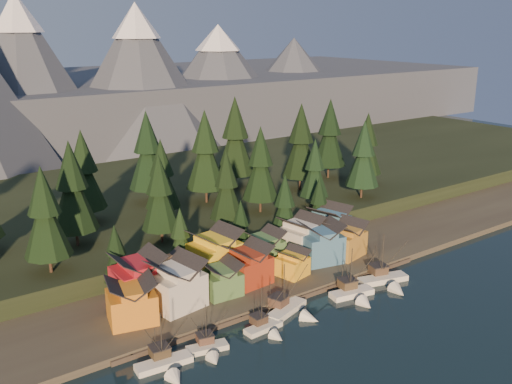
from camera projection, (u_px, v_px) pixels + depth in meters
ground at (334, 334)px, 111.98m from camera, size 500.00×500.00×0.00m
shore_strip at (225, 263)px, 142.96m from camera, size 400.00×50.00×1.50m
hillside at (140, 205)px, 181.32m from camera, size 420.00×100.00×6.00m
dock at (282, 300)px, 124.70m from camera, size 80.00×4.00×1.00m
mountain_ridge at (18, 95)px, 268.80m from camera, size 560.00×190.00×90.00m
boat_0 at (166, 359)px, 99.85m from camera, size 10.72×11.51×11.48m
boat_1 at (209, 343)px, 104.96m from camera, size 8.35×8.88×10.23m
boat_2 at (266, 323)px, 112.11m from camera, size 8.35×9.03×10.14m
boat_3 at (292, 304)px, 118.91m from camera, size 11.57×12.01×12.15m
boat_4 at (355, 288)px, 125.93m from camera, size 10.78×11.38×12.42m
boat_5 at (387, 275)px, 132.65m from camera, size 12.81×13.41×12.87m
house_front_0 at (132, 299)px, 112.44m from camera, size 10.83×10.46×9.10m
house_front_1 at (176, 282)px, 118.32m from camera, size 11.34×11.01×10.36m
house_front_2 at (221, 277)px, 124.06m from camera, size 8.11×8.16×7.49m
house_front_3 at (248, 263)px, 129.28m from camera, size 9.67×9.28×9.14m
house_front_4 at (292, 262)px, 133.66m from camera, size 7.50×7.87×6.33m
house_front_5 at (321, 241)px, 140.98m from camera, size 11.19×10.53×10.05m
house_front_6 at (345, 238)px, 144.93m from camera, size 10.66×10.29×8.98m
house_back_0 at (138, 277)px, 120.38m from camera, size 9.93×9.53×10.83m
house_back_1 at (170, 271)px, 125.88m from camera, size 8.09×8.18×8.47m
house_back_2 at (215, 251)px, 133.26m from camera, size 11.62×10.88×11.14m
house_back_3 at (264, 247)px, 139.40m from camera, size 8.75×7.84×8.69m
house_back_4 at (301, 235)px, 145.12m from camera, size 10.54×10.23×10.11m
house_back_5 at (329, 224)px, 152.92m from camera, size 11.12×11.20×10.25m
tree_hill_2 at (45, 215)px, 121.65m from camera, size 10.39×10.39×24.20m
tree_hill_3 at (72, 189)px, 136.23m from camera, size 11.34×11.34×26.43m
tree_hill_4 at (84, 173)px, 152.46m from camera, size 11.13×11.13×25.92m
tree_hill_5 at (160, 194)px, 139.02m from camera, size 9.80×9.80×22.83m
tree_hill_6 at (162, 176)px, 155.16m from camera, size 9.85×9.85×22.95m
tree_hill_7 at (226, 187)px, 147.68m from camera, size 9.28×9.28×21.62m
tree_hill_8 at (205, 153)px, 169.79m from camera, size 12.22×12.22×28.46m
tree_hill_9 at (260, 166)px, 161.50m from camera, size 10.80×10.80×25.16m
tree_hill_10 at (235, 139)px, 184.64m from camera, size 13.04×13.04×30.37m
tree_hill_11 at (314, 170)px, 167.24m from camera, size 8.82×8.82×20.54m
tree_hill_12 at (301, 143)px, 182.93m from camera, size 12.22×12.22×28.47m
tree_hill_13 at (363, 156)px, 175.09m from camera, size 10.50×10.50×24.47m
tree_hill_14 at (330, 135)px, 197.73m from camera, size 11.97×11.97×27.89m
tree_hill_15 at (148, 153)px, 169.83m from camera, size 12.09×12.09×28.16m
tree_hill_17 at (367, 146)px, 189.57m from camera, size 10.52×10.52×24.50m
tree_shore_0 at (116, 255)px, 124.75m from camera, size 6.61×6.61×15.41m
tree_shore_1 at (181, 237)px, 133.53m from camera, size 6.98×6.98×16.27m
tree_shore_2 at (241, 226)px, 143.19m from camera, size 6.45×6.45×15.02m
tree_shore_3 at (285, 206)px, 150.28m from camera, size 8.40×8.40×19.58m
tree_shore_4 at (319, 204)px, 157.40m from camera, size 7.22×7.22×16.81m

